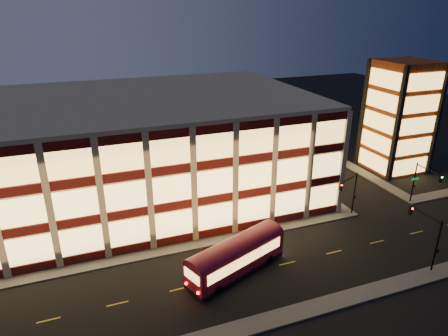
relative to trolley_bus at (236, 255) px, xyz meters
name	(u,v)px	position (x,y,z in m)	size (l,w,h in m)	color
ground	(183,252)	(-4.23, 5.45, -2.15)	(200.00, 200.00, 0.00)	black
sidewalk_office_south	(155,252)	(-7.23, 6.45, -2.08)	(54.00, 2.00, 0.15)	#514F4C
sidewalk_office_east	(289,170)	(18.77, 22.45, -2.08)	(2.00, 30.00, 0.15)	#514F4C
sidewalk_tower_south	(443,194)	(35.77, 6.45, -2.08)	(14.00, 2.00, 0.15)	#514F4C
sidewalk_tower_west	(343,162)	(29.77, 22.45, -2.08)	(2.00, 30.00, 0.15)	#514F4C
sidewalk_near	(223,334)	(-4.23, -7.55, -2.08)	(100.00, 2.00, 0.15)	#514F4C
office_building	(130,148)	(-7.14, 22.36, 5.09)	(50.45, 30.45, 14.50)	tan
stair_tower	(399,117)	(35.73, 17.40, 6.84)	(8.60, 8.60, 18.00)	#8C3814
traffic_signal_far	(350,189)	(17.98, 5.69, 1.96)	(3.79, 1.87, 6.00)	black
traffic_signal_right	(423,179)	(29.27, 4.83, 1.95)	(1.20, 4.37, 6.00)	black
traffic_signal_near	(427,230)	(19.27, -5.58, 1.97)	(0.32, 4.45, 6.00)	black
trolley_bus	(236,255)	(0.00, 0.00, 0.00)	(11.74, 6.85, 3.89)	maroon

